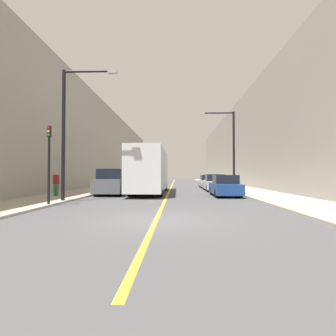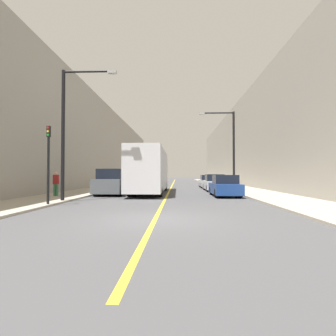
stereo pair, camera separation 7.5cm
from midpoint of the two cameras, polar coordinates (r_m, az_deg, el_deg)
The scene contains 15 objects.
ground_plane at distance 9.34m, azimuth -2.77°, elevation -11.09°, with size 200.00×200.00×0.00m, color #474749.
sidewalk_left at distance 40.02m, azimuth -9.61°, elevation -3.51°, with size 3.70×72.00×0.10m, color #A89E8C.
sidewalk_right at distance 39.74m, azimuth 11.41°, elevation -3.52°, with size 3.70×72.00×0.10m, color #A89E8C.
building_row_left at distance 41.14m, azimuth -14.85°, elevation 4.43°, with size 4.00×72.00×11.37m, color gray.
building_row_right at distance 40.74m, azimuth 16.74°, elevation 4.70°, with size 4.00×72.00×11.65m, color gray.
road_center_line at distance 39.21m, azimuth 0.87°, elevation -3.64°, with size 0.16×72.00×0.01m, color gold.
bus at distance 21.85m, azimuth -3.96°, elevation -0.53°, with size 2.44×11.15×3.53m.
parked_suv_left at distance 20.58m, azimuth -11.94°, elevation -3.18°, with size 2.04×4.77×1.97m.
car_right_near at distance 19.20m, azimuth 12.18°, elevation -3.99°, with size 1.79×4.31×1.52m.
car_right_mid at distance 25.20m, azimuth 9.90°, elevation -3.31°, with size 1.76×4.69×1.57m.
car_right_far at distance 30.94m, azimuth 8.56°, elevation -3.01°, with size 1.82×4.38×1.48m.
street_lamp_left at distance 16.05m, azimuth -20.90°, elevation 8.89°, with size 3.15×0.24×7.41m.
street_lamp_right at distance 23.72m, azimuth 13.27°, elevation 5.00°, with size 3.15×0.24×6.98m.
traffic_light at distance 14.23m, azimuth -24.63°, elevation 1.36°, with size 0.16×0.18×3.87m.
pedestrian at distance 19.39m, azimuth -23.27°, elevation -3.06°, with size 0.36×0.23×1.66m.
Camera 1 is at (0.72, -9.18, 1.58)m, focal length 28.00 mm.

